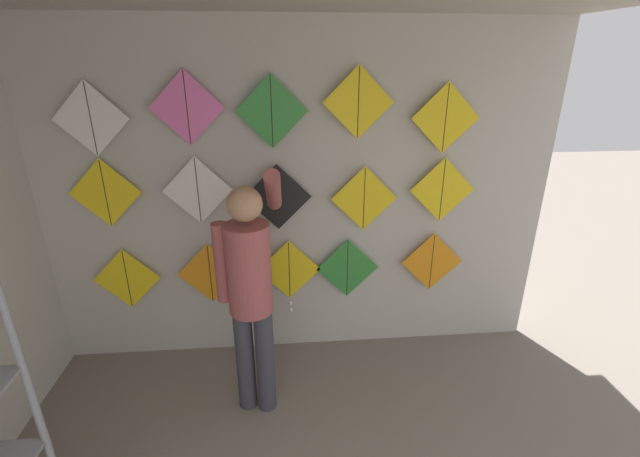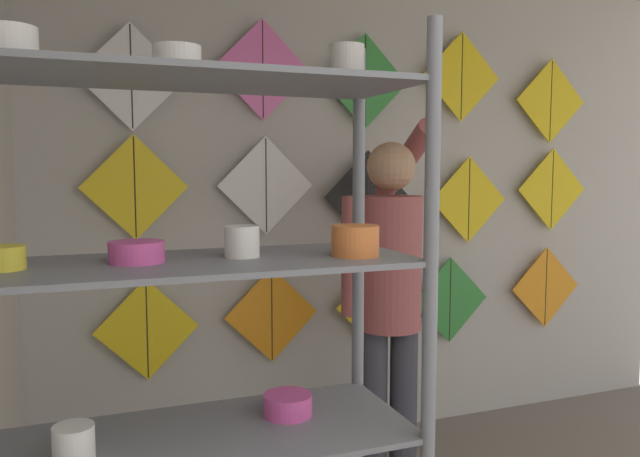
{
  "view_description": "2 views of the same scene",
  "coord_description": "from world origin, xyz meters",
  "px_view_note": "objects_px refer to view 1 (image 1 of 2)",
  "views": [
    {
      "loc": [
        0.05,
        0.49,
        2.5
      ],
      "look_at": [
        0.32,
        3.53,
        1.28
      ],
      "focal_mm": 24.0,
      "sensor_mm": 36.0,
      "label": 1
    },
    {
      "loc": [
        -1.57,
        0.44,
        1.63
      ],
      "look_at": [
        -0.39,
        3.53,
        1.31
      ],
      "focal_mm": 35.0,
      "sensor_mm": 36.0,
      "label": 2
    }
  ],
  "objects_px": {
    "kite_0": "(127,279)",
    "kite_2": "(289,273)",
    "kite_6": "(198,191)",
    "kite_3": "(347,268)",
    "shopkeeper": "(250,284)",
    "kite_4": "(432,262)",
    "kite_5": "(105,193)",
    "kite_10": "(91,119)",
    "kite_11": "(187,108)",
    "kite_12": "(272,111)",
    "kite_13": "(358,103)",
    "kite_8": "(364,199)",
    "kite_9": "(442,190)",
    "kite_14": "(446,118)",
    "kite_1": "(210,273)",
    "kite_7": "(278,197)"
  },
  "relations": [
    {
      "from": "kite_5",
      "to": "kite_7",
      "type": "xyz_separation_m",
      "value": [
        1.32,
        0.0,
        -0.07
      ]
    },
    {
      "from": "kite_5",
      "to": "kite_2",
      "type": "bearing_deg",
      "value": -0.03
    },
    {
      "from": "kite_5",
      "to": "kite_13",
      "type": "bearing_deg",
      "value": 0.0
    },
    {
      "from": "kite_1",
      "to": "kite_7",
      "type": "distance_m",
      "value": 0.89
    },
    {
      "from": "kite_1",
      "to": "kite_7",
      "type": "bearing_deg",
      "value": 0.0
    },
    {
      "from": "kite_0",
      "to": "kite_6",
      "type": "relative_size",
      "value": 1.0
    },
    {
      "from": "kite_0",
      "to": "kite_7",
      "type": "bearing_deg",
      "value": 0.0
    },
    {
      "from": "kite_8",
      "to": "kite_11",
      "type": "relative_size",
      "value": 1.0
    },
    {
      "from": "kite_5",
      "to": "kite_10",
      "type": "xyz_separation_m",
      "value": [
        -0.0,
        0.0,
        0.56
      ]
    },
    {
      "from": "shopkeeper",
      "to": "kite_14",
      "type": "distance_m",
      "value": 1.94
    },
    {
      "from": "shopkeeper",
      "to": "kite_13",
      "type": "bearing_deg",
      "value": 50.83
    },
    {
      "from": "kite_0",
      "to": "kite_11",
      "type": "xyz_separation_m",
      "value": [
        0.64,
        0.0,
        1.38
      ]
    },
    {
      "from": "kite_9",
      "to": "kite_10",
      "type": "height_order",
      "value": "kite_10"
    },
    {
      "from": "kite_12",
      "to": "kite_9",
      "type": "bearing_deg",
      "value": 0.0
    },
    {
      "from": "shopkeeper",
      "to": "kite_9",
      "type": "height_order",
      "value": "shopkeeper"
    },
    {
      "from": "kite_7",
      "to": "kite_12",
      "type": "xyz_separation_m",
      "value": [
        -0.02,
        0.0,
        0.67
      ]
    },
    {
      "from": "kite_1",
      "to": "kite_10",
      "type": "relative_size",
      "value": 1.0
    },
    {
      "from": "kite_8",
      "to": "kite_13",
      "type": "xyz_separation_m",
      "value": [
        -0.07,
        0.0,
        0.76
      ]
    },
    {
      "from": "kite_6",
      "to": "kite_4",
      "type": "bearing_deg",
      "value": 0.0
    },
    {
      "from": "kite_7",
      "to": "kite_1",
      "type": "bearing_deg",
      "value": 180.0
    },
    {
      "from": "kite_11",
      "to": "kite_13",
      "type": "xyz_separation_m",
      "value": [
        1.26,
        0.0,
        0.03
      ]
    },
    {
      "from": "kite_0",
      "to": "kite_1",
      "type": "bearing_deg",
      "value": 0.0
    },
    {
      "from": "kite_7",
      "to": "kite_13",
      "type": "relative_size",
      "value": 1.0
    },
    {
      "from": "shopkeeper",
      "to": "kite_4",
      "type": "distance_m",
      "value": 1.69
    },
    {
      "from": "kite_5",
      "to": "kite_8",
      "type": "xyz_separation_m",
      "value": [
        2.02,
        0.0,
        -0.1
      ]
    },
    {
      "from": "kite_1",
      "to": "kite_10",
      "type": "bearing_deg",
      "value": 180.0
    },
    {
      "from": "kite_7",
      "to": "kite_2",
      "type": "bearing_deg",
      "value": -0.53
    },
    {
      "from": "kite_11",
      "to": "kite_12",
      "type": "bearing_deg",
      "value": 0.0
    },
    {
      "from": "kite_6",
      "to": "kite_11",
      "type": "relative_size",
      "value": 1.0
    },
    {
      "from": "kite_6",
      "to": "kite_3",
      "type": "bearing_deg",
      "value": 0.0
    },
    {
      "from": "kite_3",
      "to": "kite_4",
      "type": "distance_m",
      "value": 0.75
    },
    {
      "from": "kite_3",
      "to": "kite_7",
      "type": "xyz_separation_m",
      "value": [
        -0.58,
        0.0,
        0.66
      ]
    },
    {
      "from": "kite_10",
      "to": "kite_11",
      "type": "xyz_separation_m",
      "value": [
        0.69,
        0.0,
        0.07
      ]
    },
    {
      "from": "kite_0",
      "to": "kite_2",
      "type": "relative_size",
      "value": 0.8
    },
    {
      "from": "kite_2",
      "to": "kite_11",
      "type": "xyz_separation_m",
      "value": [
        -0.71,
        0.0,
        1.38
      ]
    },
    {
      "from": "shopkeeper",
      "to": "kite_3",
      "type": "height_order",
      "value": "shopkeeper"
    },
    {
      "from": "kite_10",
      "to": "kite_3",
      "type": "bearing_deg",
      "value": 0.0
    },
    {
      "from": "shopkeeper",
      "to": "kite_0",
      "type": "distance_m",
      "value": 1.3
    },
    {
      "from": "kite_8",
      "to": "kite_10",
      "type": "bearing_deg",
      "value": 180.0
    },
    {
      "from": "kite_8",
      "to": "kite_9",
      "type": "height_order",
      "value": "kite_9"
    },
    {
      "from": "kite_3",
      "to": "kite_11",
      "type": "distance_m",
      "value": 1.82
    },
    {
      "from": "kite_6",
      "to": "kite_12",
      "type": "bearing_deg",
      "value": 0.0
    },
    {
      "from": "shopkeeper",
      "to": "kite_6",
      "type": "distance_m",
      "value": 0.93
    },
    {
      "from": "kite_1",
      "to": "kite_12",
      "type": "xyz_separation_m",
      "value": [
        0.57,
        0.0,
        1.33
      ]
    },
    {
      "from": "kite_9",
      "to": "kite_10",
      "type": "distance_m",
      "value": 2.74
    },
    {
      "from": "kite_12",
      "to": "kite_13",
      "type": "height_order",
      "value": "kite_13"
    },
    {
      "from": "kite_2",
      "to": "kite_5",
      "type": "bearing_deg",
      "value": 179.97
    },
    {
      "from": "kite_4",
      "to": "kite_12",
      "type": "relative_size",
      "value": 1.0
    },
    {
      "from": "kite_7",
      "to": "kite_12",
      "type": "height_order",
      "value": "kite_12"
    },
    {
      "from": "kite_0",
      "to": "kite_5",
      "type": "xyz_separation_m",
      "value": [
        -0.04,
        0.0,
        0.75
      ]
    }
  ]
}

